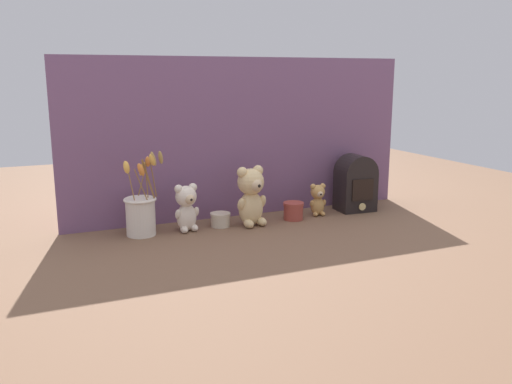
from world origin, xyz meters
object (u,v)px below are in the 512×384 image
Objects in this scene: teddy_bear_large at (251,195)px; decorative_tin_tall at (220,220)px; decorative_tin_short at (294,211)px; flower_vase at (141,212)px; teddy_bear_small at (318,199)px; teddy_bear_medium at (187,207)px; vintage_radio at (356,183)px.

teddy_bear_large is 0.17m from decorative_tin_tall.
flower_vase is at bearing 177.08° from decorative_tin_short.
decorative_tin_tall is (-0.47, 0.00, -0.05)m from teddy_bear_small.
teddy_bear_medium is 0.61m from teddy_bear_small.
teddy_bear_medium is 0.18m from flower_vase.
vintage_radio reaches higher than teddy_bear_small.
decorative_tin_short is at bearing 2.63° from teddy_bear_large.
vintage_radio is at bearing 4.87° from teddy_bear_large.
vintage_radio is at bearing 3.51° from teddy_bear_small.
teddy_bear_large is at bearing -174.31° from teddy_bear_small.
teddy_bear_large reaches higher than teddy_bear_small.
decorative_tin_short is at bearing -173.78° from vintage_radio.
vintage_radio is (1.00, 0.00, 0.04)m from flower_vase.
teddy_bear_medium is 1.33× the size of teddy_bear_small.
flower_vase reaches higher than teddy_bear_small.
teddy_bear_medium reaches higher than teddy_bear_small.
teddy_bear_large is at bearing -177.37° from decorative_tin_short.
decorative_tin_tall is at bearing 3.70° from teddy_bear_medium.
teddy_bear_large is 2.80× the size of decorative_tin_short.
decorative_tin_short is at bearing -2.31° from teddy_bear_medium.
teddy_bear_large reaches higher than teddy_bear_medium.
decorative_tin_short is (-0.34, -0.04, -0.09)m from vintage_radio.
decorative_tin_short is (0.21, 0.01, -0.09)m from teddy_bear_large.
decorative_tin_tall is (-0.67, -0.01, -0.10)m from vintage_radio.
flower_vase is at bearing -179.81° from vintage_radio.
teddy_bear_medium is at bearing -4.51° from flower_vase.
flower_vase is 3.80× the size of decorative_tin_short.
teddy_bear_large is at bearing -17.10° from decorative_tin_tall.
teddy_bear_small is 0.22m from vintage_radio.
decorative_tin_tall is (-0.12, 0.04, -0.10)m from teddy_bear_large.
vintage_radio is 0.36m from decorative_tin_short.
teddy_bear_medium is (-0.27, 0.03, -0.03)m from teddy_bear_large.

